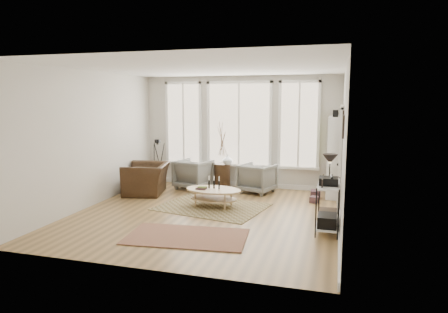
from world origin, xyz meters
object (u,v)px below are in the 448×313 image
(coffee_table, at_px, (213,193))
(accent_chair, at_px, (147,179))
(armchair_left, at_px, (194,174))
(armchair_right, at_px, (257,178))
(side_table, at_px, (222,155))
(low_shelf, at_px, (328,201))
(bookcase, at_px, (334,157))

(coffee_table, relative_size, accent_chair, 1.13)
(coffee_table, xyz_separation_m, armchair_left, (-1.02, 1.57, 0.08))
(armchair_right, relative_size, side_table, 0.45)
(armchair_right, xyz_separation_m, accent_chair, (-2.58, -0.86, 0.01))
(low_shelf, relative_size, coffee_table, 1.01)
(side_table, bearing_deg, armchair_left, -155.95)
(armchair_left, distance_m, accent_chair, 1.25)
(low_shelf, distance_m, accent_chair, 4.63)
(armchair_right, bearing_deg, accent_chair, 36.49)
(low_shelf, relative_size, accent_chair, 1.14)
(armchair_left, height_order, accent_chair, armchair_left)
(low_shelf, height_order, coffee_table, low_shelf)
(armchair_right, distance_m, side_table, 1.15)
(armchair_left, bearing_deg, low_shelf, 157.75)
(coffee_table, height_order, armchair_left, armchair_left)
(armchair_left, relative_size, side_table, 0.47)
(bookcase, height_order, low_shelf, bookcase)
(bookcase, xyz_separation_m, low_shelf, (-0.06, -2.52, -0.44))
(bookcase, height_order, side_table, bookcase)
(armchair_right, bearing_deg, armchair_left, 18.05)
(armchair_left, bearing_deg, accent_chair, 56.59)
(armchair_right, height_order, side_table, side_table)
(armchair_left, relative_size, accent_chair, 0.73)
(bookcase, bearing_deg, side_table, 175.43)
(coffee_table, relative_size, armchair_left, 1.54)
(bookcase, bearing_deg, armchair_left, -178.70)
(low_shelf, distance_m, coffee_table, 2.58)
(armchair_right, bearing_deg, low_shelf, 143.95)
(bookcase, distance_m, armchair_right, 1.92)
(armchair_right, bearing_deg, bookcase, -159.45)
(bookcase, bearing_deg, armchair_right, -177.51)
(armchair_right, bearing_deg, coffee_table, 85.57)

